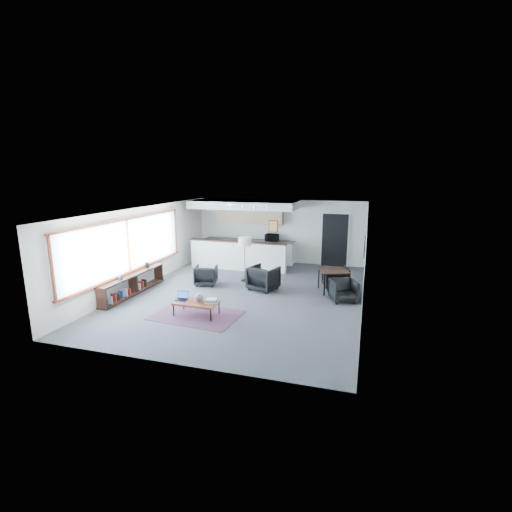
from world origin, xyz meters
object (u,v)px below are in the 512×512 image
(laptop, at_px, (182,297))
(floor_lamp, at_px, (245,243))
(armchair_right, at_px, (264,277))
(dining_chair_far, at_px, (336,278))
(ceramic_pot, at_px, (199,298))
(book_stack, at_px, (212,301))
(microwave, at_px, (272,237))
(coffee_table, at_px, (196,303))
(dining_chair_near, at_px, (343,291))
(armchair_left, at_px, (206,274))
(dining_table, at_px, (334,272))

(laptop, relative_size, floor_lamp, 0.21)
(armchair_right, distance_m, dining_chair_far, 2.34)
(laptop, relative_size, ceramic_pot, 1.35)
(book_stack, xyz_separation_m, dining_chair_far, (2.88, 3.38, -0.09))
(microwave, bearing_deg, coffee_table, -93.86)
(book_stack, distance_m, armchair_right, 2.66)
(armchair_right, xyz_separation_m, dining_chair_near, (2.52, -0.41, -0.12))
(coffee_table, relative_size, armchair_left, 1.61)
(armchair_left, distance_m, armchair_right, 1.98)
(armchair_right, bearing_deg, laptop, 76.19)
(floor_lamp, bearing_deg, ceramic_pot, -92.21)
(laptop, bearing_deg, armchair_right, 54.93)
(laptop, relative_size, book_stack, 0.84)
(microwave, bearing_deg, dining_table, -47.90)
(armchair_right, bearing_deg, floor_lamp, -24.18)
(floor_lamp, xyz_separation_m, dining_chair_far, (3.09, 0.03, -1.00))
(dining_chair_near, bearing_deg, floor_lamp, 137.70)
(dining_chair_near, bearing_deg, armchair_left, 152.36)
(ceramic_pot, bearing_deg, coffee_table, -164.87)
(dining_chair_far, distance_m, microwave, 4.03)
(coffee_table, xyz_separation_m, laptop, (-0.44, 0.07, 0.09))
(coffee_table, height_order, dining_chair_near, dining_chair_near)
(ceramic_pot, distance_m, floor_lamp, 3.51)
(armchair_right, bearing_deg, book_stack, 92.08)
(armchair_left, xyz_separation_m, microwave, (1.34, 3.60, 0.75))
(book_stack, bearing_deg, coffee_table, -169.86)
(coffee_table, distance_m, dining_chair_near, 4.25)
(armchair_right, relative_size, floor_lamp, 0.55)
(book_stack, distance_m, armchair_left, 2.83)
(book_stack, height_order, floor_lamp, floor_lamp)
(floor_lamp, relative_size, dining_chair_near, 2.52)
(armchair_left, distance_m, dining_table, 4.18)
(coffee_table, xyz_separation_m, microwave, (0.44, 6.19, 0.76))
(dining_chair_far, height_order, microwave, microwave)
(armchair_left, bearing_deg, floor_lamp, -156.35)
(dining_chair_near, bearing_deg, dining_table, 90.71)
(coffee_table, relative_size, laptop, 3.65)
(laptop, relative_size, armchair_right, 0.37)
(laptop, relative_size, dining_chair_near, 0.52)
(laptop, bearing_deg, armchair_left, 95.79)
(ceramic_pot, height_order, dining_chair_far, dining_chair_far)
(ceramic_pot, distance_m, book_stack, 0.35)
(coffee_table, distance_m, dining_table, 4.47)
(dining_chair_far, relative_size, microwave, 1.28)
(dining_chair_near, xyz_separation_m, microwave, (-3.17, 3.96, 0.80))
(laptop, height_order, dining_chair_near, dining_chair_near)
(armchair_right, relative_size, microwave, 1.62)
(coffee_table, xyz_separation_m, dining_chair_near, (3.61, 2.24, -0.04))
(ceramic_pot, relative_size, armchair_left, 0.33)
(ceramic_pot, relative_size, book_stack, 0.62)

